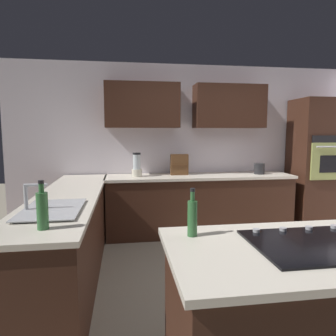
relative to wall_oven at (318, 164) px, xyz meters
The scene contains 16 objects.
ground_plane 2.73m from the wall_oven, 42.84° to the left, with size 14.00×14.00×0.00m, color #9E937F.
wall_back 1.99m from the wall_oven, ahead, with size 6.00×0.44×2.60m.
lower_cabinets_back 2.04m from the wall_oven, ahead, with size 2.80×0.60×0.86m, color #381E14.
countertop_back 1.96m from the wall_oven, ahead, with size 2.84×0.64×0.04m, color silver.
lower_cabinets_side 3.90m from the wall_oven, 17.62° to the left, with size 0.60×2.90×0.86m, color #381E14.
countertop_side 3.85m from the wall_oven, 17.62° to the left, with size 0.64×2.94×0.04m, color silver.
island_base 3.56m from the wall_oven, 55.44° to the left, with size 1.66×0.82×0.86m, color #381E14.
island_top 3.51m from the wall_oven, 55.44° to the left, with size 1.74×0.90×0.04m, color silver.
wall_oven is the anchor object (origin of this frame).
sink_unit 4.13m from the wall_oven, 27.08° to the left, with size 0.46×0.70×0.23m.
cooktop 3.51m from the wall_oven, 55.39° to the left, with size 0.76×0.56×0.03m.
blender 2.90m from the wall_oven, ahead, with size 0.15×0.15×0.35m.
spice_rack 2.25m from the wall_oven, ahead, with size 0.27×0.11×0.32m.
kettle 1.00m from the wall_oven, ahead, with size 0.16×0.16×0.17m, color #262628.
dish_soap_bottle 4.32m from the wall_oven, 33.11° to the left, with size 0.08×0.08×0.33m.
oil_bottle 3.75m from the wall_oven, 44.61° to the left, with size 0.06×0.06×0.30m.
Camera 1 is at (1.23, 2.68, 1.54)m, focal length 32.13 mm.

